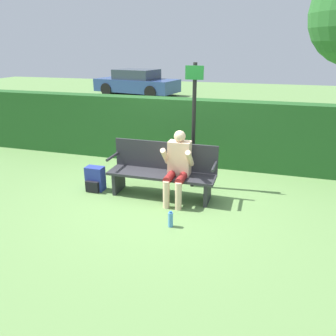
{
  "coord_description": "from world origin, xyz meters",
  "views": [
    {
      "loc": [
        1.61,
        -5.02,
        2.49
      ],
      "look_at": [
        0.15,
        -0.1,
        0.58
      ],
      "focal_mm": 35.0,
      "sensor_mm": 36.0,
      "label": 1
    }
  ],
  "objects": [
    {
      "name": "backpack",
      "position": [
        -1.25,
        -0.08,
        0.21
      ],
      "size": [
        0.33,
        0.27,
        0.45
      ],
      "color": "#283893",
      "rests_on": "ground"
    },
    {
      "name": "hedge_back",
      "position": [
        0.0,
        1.89,
        0.72
      ],
      "size": [
        12.0,
        0.43,
        1.44
      ],
      "color": "#235623",
      "rests_on": "ground"
    },
    {
      "name": "park_bench",
      "position": [
        0.0,
        0.08,
        0.46
      ],
      "size": [
        1.87,
        0.49,
        0.94
      ],
      "color": "#2D2D33",
      "rests_on": "ground"
    },
    {
      "name": "water_bottle",
      "position": [
        0.44,
        -0.96,
        0.12
      ],
      "size": [
        0.07,
        0.07,
        0.25
      ],
      "color": "#4C8CCC",
      "rests_on": "ground"
    },
    {
      "name": "person_seated",
      "position": [
        0.31,
        -0.06,
        0.65
      ],
      "size": [
        0.51,
        0.61,
        1.2
      ],
      "color": "beige",
      "rests_on": "ground"
    },
    {
      "name": "ground_plane",
      "position": [
        0.0,
        0.0,
        0.0
      ],
      "size": [
        40.0,
        40.0,
        0.0
      ],
      "primitive_type": "plane",
      "color": "#668E4C"
    },
    {
      "name": "parked_car",
      "position": [
        -5.21,
        11.98,
        0.65
      ],
      "size": [
        4.71,
        2.66,
        1.36
      ],
      "rotation": [
        0.0,
        0.0,
        -0.18
      ],
      "color": "#2D4784",
      "rests_on": "ground"
    },
    {
      "name": "signpost",
      "position": [
        0.42,
        0.59,
        1.25
      ],
      "size": [
        0.31,
        0.09,
        2.25
      ],
      "color": "black",
      "rests_on": "ground"
    }
  ]
}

